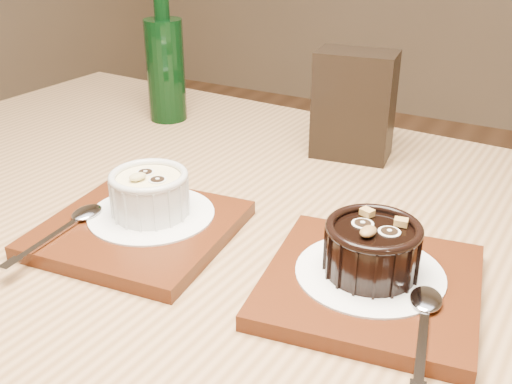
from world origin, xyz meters
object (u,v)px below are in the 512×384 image
tray_left (139,229)px  green_bottle (165,66)px  condiment_stand (354,105)px  ramekin_dark (372,246)px  table (238,309)px  tray_right (370,285)px  ramekin_white (150,192)px

tray_left → green_bottle: 0.37m
green_bottle → condiment_stand: bearing=-0.8°
tray_left → condiment_stand: condiment_stand is taller
condiment_stand → green_bottle: 0.30m
ramekin_dark → condiment_stand: size_ratio=0.59×
table → green_bottle: bearing=136.7°
table → tray_left: tray_left is taller
tray_right → ramekin_dark: size_ratio=2.18×
ramekin_dark → green_bottle: size_ratio=0.38×
table → tray_right: (0.15, -0.03, 0.10)m
tray_left → ramekin_white: ramekin_white is taller
ramekin_white → ramekin_dark: bearing=23.0°
ramekin_white → ramekin_dark: 0.23m
condiment_stand → green_bottle: bearing=179.2°
ramekin_white → condiment_stand: condiment_stand is taller
tray_left → green_bottle: bearing=121.9°
table → condiment_stand: 0.31m
tray_right → condiment_stand: condiment_stand is taller
ramekin_dark → green_bottle: 0.52m
ramekin_dark → condiment_stand: condiment_stand is taller
ramekin_dark → ramekin_white: bearing=-172.8°
ramekin_white → tray_right: 0.24m
tray_left → table: bearing=27.9°
ramekin_dark → condiment_stand: 0.31m
ramekin_dark → table: bearing=177.7°
table → tray_right: size_ratio=6.90×
tray_left → ramekin_dark: bearing=6.1°
tray_right → ramekin_white: bearing=180.0°
table → condiment_stand: (0.02, 0.26, 0.16)m
ramekin_white → green_bottle: green_bottle is taller
tray_left → green_bottle: green_bottle is taller
tray_left → tray_right: 0.24m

